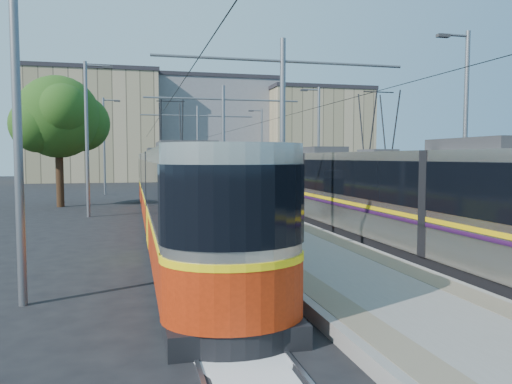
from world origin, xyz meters
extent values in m
plane|color=black|center=(0.00, 0.00, 0.00)|extent=(160.00, 160.00, 0.00)
cube|color=gray|center=(0.00, 17.00, 0.15)|extent=(4.00, 50.00, 0.30)
cube|color=gray|center=(-1.45, 17.00, 0.30)|extent=(0.70, 50.00, 0.01)
cube|color=gray|center=(1.45, 17.00, 0.30)|extent=(0.70, 50.00, 0.01)
cube|color=gray|center=(-4.32, 17.00, 0.01)|extent=(0.07, 70.00, 0.03)
cube|color=gray|center=(-2.88, 17.00, 0.01)|extent=(0.07, 70.00, 0.03)
cube|color=gray|center=(2.88, 17.00, 0.01)|extent=(0.07, 70.00, 0.03)
cube|color=gray|center=(4.32, 17.00, 0.01)|extent=(0.07, 70.00, 0.03)
cube|color=black|center=(-3.60, 12.63, 0.20)|extent=(2.30, 28.81, 0.40)
cube|color=#B9B5AA|center=(-3.60, 12.63, 1.85)|extent=(2.40, 27.21, 2.90)
cube|color=black|center=(-3.60, 12.63, 2.35)|extent=(2.43, 27.21, 1.30)
cube|color=yellow|center=(-3.60, 12.63, 1.45)|extent=(2.43, 27.21, 0.12)
cube|color=#B4290A|center=(-3.60, 12.63, 0.95)|extent=(2.42, 27.21, 1.10)
cube|color=#2D2D30|center=(-3.60, 12.63, 3.45)|extent=(1.68, 3.00, 0.30)
cube|color=black|center=(3.60, 7.73, 0.20)|extent=(2.30, 29.01, 0.40)
cube|color=#A5A097|center=(3.60, 7.73, 1.85)|extent=(2.40, 27.41, 2.90)
cube|color=black|center=(3.60, 7.73, 2.35)|extent=(2.43, 27.41, 1.30)
cube|color=yellow|center=(3.60, 7.73, 1.45)|extent=(2.43, 27.41, 0.12)
cube|color=#35123F|center=(3.60, 7.73, 1.30)|extent=(2.43, 27.41, 0.10)
cube|color=#2D2D30|center=(3.60, 7.73, 3.45)|extent=(1.68, 3.00, 0.30)
cylinder|color=slate|center=(0.00, 8.00, 3.80)|extent=(0.20, 0.20, 7.00)
cylinder|color=slate|center=(0.00, 8.00, 6.50)|extent=(9.20, 0.10, 0.10)
cylinder|color=slate|center=(0.00, 20.00, 3.80)|extent=(0.20, 0.20, 7.00)
cylinder|color=slate|center=(0.00, 20.00, 6.50)|extent=(9.20, 0.10, 0.10)
cylinder|color=slate|center=(0.00, 32.00, 3.80)|extent=(0.20, 0.20, 7.00)
cylinder|color=slate|center=(0.00, 32.00, 6.50)|extent=(9.20, 0.10, 0.10)
cylinder|color=black|center=(-3.60, 17.00, 5.55)|extent=(0.02, 70.00, 0.02)
cylinder|color=black|center=(3.60, 17.00, 5.55)|extent=(0.02, 70.00, 0.02)
cylinder|color=slate|center=(-7.50, 2.00, 4.00)|extent=(0.18, 0.18, 8.00)
cylinder|color=slate|center=(-7.50, 18.00, 4.00)|extent=(0.18, 0.18, 8.00)
cube|color=#2D2D30|center=(-6.40, 18.00, 7.75)|extent=(0.50, 0.22, 0.12)
cylinder|color=slate|center=(-7.50, 34.00, 4.00)|extent=(0.18, 0.18, 8.00)
cube|color=#2D2D30|center=(-6.40, 34.00, 7.75)|extent=(0.50, 0.22, 0.12)
cylinder|color=slate|center=(7.50, 8.00, 4.00)|extent=(0.18, 0.18, 8.00)
cube|color=#2D2D30|center=(6.40, 8.00, 7.75)|extent=(0.50, 0.22, 0.12)
cylinder|color=slate|center=(7.50, 24.00, 4.00)|extent=(0.18, 0.18, 8.00)
cube|color=#2D2D30|center=(6.40, 24.00, 7.75)|extent=(0.50, 0.22, 0.12)
cylinder|color=slate|center=(7.50, 40.00, 4.00)|extent=(0.18, 0.18, 8.00)
cube|color=#2D2D30|center=(6.40, 40.00, 7.75)|extent=(0.50, 0.22, 0.12)
cube|color=black|center=(0.63, 13.17, 1.39)|extent=(0.62, 0.98, 2.18)
cube|color=black|center=(0.63, 13.17, 1.53)|extent=(0.66, 1.02, 1.14)
cylinder|color=#382314|center=(-9.66, 24.00, 1.69)|extent=(0.46, 0.46, 3.38)
sphere|color=#1C3F12|center=(-9.66, 24.00, 5.60)|extent=(5.07, 5.07, 5.07)
sphere|color=#1C3F12|center=(-8.40, 24.84, 5.28)|extent=(3.59, 3.59, 3.59)
cube|color=tan|center=(-10.00, 60.00, 6.85)|extent=(16.00, 12.00, 13.71)
cube|color=#262328|center=(-10.00, 60.00, 13.96)|extent=(16.32, 12.24, 0.50)
cube|color=gray|center=(6.00, 64.00, 6.87)|extent=(18.00, 14.00, 13.75)
cube|color=#262328|center=(6.00, 64.00, 14.00)|extent=(18.36, 14.28, 0.50)
cube|color=tan|center=(20.00, 58.00, 6.12)|extent=(14.00, 10.00, 12.23)
cube|color=#262328|center=(20.00, 58.00, 12.48)|extent=(14.28, 10.20, 0.50)
camera|label=1|loc=(-5.21, -9.15, 3.11)|focal=35.00mm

